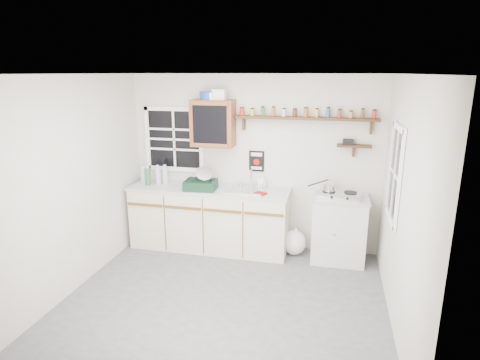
# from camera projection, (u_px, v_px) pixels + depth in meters

# --- Properties ---
(room) EXTENTS (3.64, 3.24, 2.54)m
(room) POSITION_uv_depth(u_px,v_px,m) (224.00, 195.00, 4.28)
(room) COLOR #4C4C4E
(room) RESTS_ON ground
(main_cabinet) EXTENTS (2.31, 0.63, 0.92)m
(main_cabinet) POSITION_uv_depth(u_px,v_px,m) (209.00, 218.00, 5.84)
(main_cabinet) COLOR beige
(main_cabinet) RESTS_ON floor
(right_cabinet) EXTENTS (0.73, 0.57, 0.91)m
(right_cabinet) POSITION_uv_depth(u_px,v_px,m) (339.00, 229.00, 5.46)
(right_cabinet) COLOR silver
(right_cabinet) RESTS_ON floor
(sink) EXTENTS (0.52, 0.44, 0.29)m
(sink) POSITION_uv_depth(u_px,v_px,m) (246.00, 189.00, 5.60)
(sink) COLOR silver
(sink) RESTS_ON main_cabinet
(upper_cabinet) EXTENTS (0.60, 0.32, 0.65)m
(upper_cabinet) POSITION_uv_depth(u_px,v_px,m) (213.00, 123.00, 5.61)
(upper_cabinet) COLOR brown
(upper_cabinet) RESTS_ON wall_back
(upper_cabinet_clutter) EXTENTS (0.37, 0.24, 0.14)m
(upper_cabinet_clutter) POSITION_uv_depth(u_px,v_px,m) (212.00, 95.00, 5.51)
(upper_cabinet_clutter) COLOR #183C9C
(upper_cabinet_clutter) RESTS_ON upper_cabinet
(spice_shelf) EXTENTS (1.91, 0.18, 0.35)m
(spice_shelf) POSITION_uv_depth(u_px,v_px,m) (305.00, 117.00, 5.37)
(spice_shelf) COLOR black
(spice_shelf) RESTS_ON wall_back
(secondary_shelf) EXTENTS (0.45, 0.16, 0.24)m
(secondary_shelf) POSITION_uv_depth(u_px,v_px,m) (352.00, 145.00, 5.33)
(secondary_shelf) COLOR black
(secondary_shelf) RESTS_ON wall_back
(warning_sign) EXTENTS (0.22, 0.02, 0.30)m
(warning_sign) POSITION_uv_depth(u_px,v_px,m) (257.00, 161.00, 5.76)
(warning_sign) COLOR black
(warning_sign) RESTS_ON wall_back
(window_back) EXTENTS (0.93, 0.03, 0.98)m
(window_back) POSITION_uv_depth(u_px,v_px,m) (174.00, 139.00, 5.96)
(window_back) COLOR black
(window_back) RESTS_ON wall_back
(window_right) EXTENTS (0.03, 0.78, 1.08)m
(window_right) POSITION_uv_depth(u_px,v_px,m) (395.00, 174.00, 4.36)
(window_right) COLOR black
(window_right) RESTS_ON wall_back
(water_bottles) EXTENTS (0.40, 0.19, 0.29)m
(water_bottles) POSITION_uv_depth(u_px,v_px,m) (155.00, 175.00, 5.88)
(water_bottles) COLOR #A5B5C1
(water_bottles) RESTS_ON main_cabinet
(dish_rack) EXTENTS (0.46, 0.35, 0.33)m
(dish_rack) POSITION_uv_depth(u_px,v_px,m) (202.00, 182.00, 5.61)
(dish_rack) COLOR black
(dish_rack) RESTS_ON main_cabinet
(soap_bottle) EXTENTS (0.12, 0.12, 0.19)m
(soap_bottle) POSITION_uv_depth(u_px,v_px,m) (262.00, 180.00, 5.74)
(soap_bottle) COLOR silver
(soap_bottle) RESTS_ON main_cabinet
(rag) EXTENTS (0.18, 0.17, 0.02)m
(rag) POSITION_uv_depth(u_px,v_px,m) (260.00, 193.00, 5.42)
(rag) COLOR maroon
(rag) RESTS_ON main_cabinet
(hotplate) EXTENTS (0.58, 0.34, 0.08)m
(hotplate) POSITION_uv_depth(u_px,v_px,m) (339.00, 194.00, 5.32)
(hotplate) COLOR silver
(hotplate) RESTS_ON right_cabinet
(saucepan) EXTENTS (0.37, 0.23, 0.16)m
(saucepan) POSITION_uv_depth(u_px,v_px,m) (329.00, 188.00, 5.33)
(saucepan) COLOR silver
(saucepan) RESTS_ON hotplate
(trash_bag) EXTENTS (0.38, 0.34, 0.44)m
(trash_bag) POSITION_uv_depth(u_px,v_px,m) (294.00, 242.00, 5.68)
(trash_bag) COLOR white
(trash_bag) RESTS_ON floor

